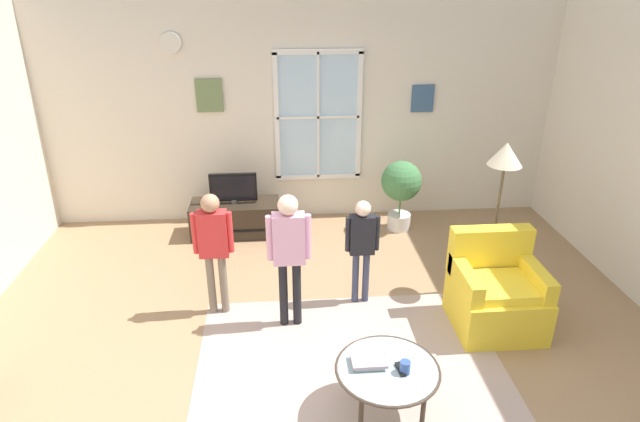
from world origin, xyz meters
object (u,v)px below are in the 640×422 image
Objects in this scene: tv_stand at (236,218)px; potted_plant_by_window at (401,186)px; book_stack at (369,361)px; person_black_shirt at (362,240)px; floor_lamp at (504,169)px; remote_near_books at (379,358)px; armchair at (496,293)px; person_pink_shirt at (289,246)px; cup at (405,367)px; remote_near_cup at (400,369)px; coffee_table at (387,371)px; television at (233,188)px; person_red_shirt at (213,241)px.

potted_plant_by_window is at bearing -0.76° from tv_stand.
tv_stand is at bearing 110.72° from book_stack.
potted_plant_by_window is at bearing 65.04° from person_black_shirt.
potted_plant_by_window is at bearing 112.22° from floor_lamp.
armchair is at bearing 36.59° from remote_near_books.
person_pink_shirt reaches higher than person_black_shirt.
potted_plant_by_window is at bearing 74.61° from remote_near_books.
cup is 0.05m from remote_near_cup.
remote_near_books is (1.24, -3.02, 0.24)m from tv_stand.
armchair reaches higher than coffee_table.
person_pink_shirt is at bearing -168.13° from floor_lamp.
television is 3.28m from book_stack.
potted_plant_by_window is (2.07, -0.02, -0.04)m from television.
person_pink_shirt is (-0.77, 1.24, 0.33)m from cup.
person_pink_shirt is at bearing -19.86° from person_red_shirt.
armchair is 8.97× the size of cup.
television is at bearing 140.33° from armchair.
person_red_shirt reaches higher than armchair.
coffee_table is 0.58× the size of person_pink_shirt.
coffee_table is (1.29, -3.11, -0.21)m from television.
remote_near_cup is 3.20m from potted_plant_by_window.
person_pink_shirt is 1.44× the size of potted_plant_by_window.
armchair is 0.55× the size of floor_lamp.
television reaches higher than remote_near_cup.
tv_stand is 3.47m from cup.
person_black_shirt is (1.33, -1.62, 0.47)m from tv_stand.
person_black_shirt reaches higher than remote_near_books.
cup is 0.69× the size of remote_near_books.
remote_near_cup is 2.27m from floor_lamp.
potted_plant_by_window is at bearing 77.49° from remote_near_cup.
book_stack is 0.28× the size of potted_plant_by_window.
television reaches higher than coffee_table.
tv_stand is 0.88× the size of person_red_shirt.
coffee_table is 0.15m from book_stack.
floor_lamp is (2.67, -1.50, 0.70)m from television.
remote_near_books reaches higher than coffee_table.
armchair is 1.15× the size of coffee_table.
tv_stand is 11.17× the size of cup.
book_stack is 0.16× the size of floor_lamp.
person_black_shirt reaches higher than television.
remote_near_cup is 1.47m from person_pink_shirt.
television is 0.44× the size of person_pink_shirt.
television is at bearing 110.73° from book_stack.
potted_plant_by_window reaches higher than book_stack.
remote_near_books is 0.13× the size of person_black_shirt.
tv_stand is 1.20× the size of potted_plant_by_window.
person_red_shirt is (-1.35, 1.43, 0.36)m from coffee_table.
floor_lamp is (1.42, 1.51, 0.87)m from remote_near_books.
book_stack is 0.23× the size of person_black_shirt.
person_black_shirt is at bearing 24.22° from person_pink_shirt.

